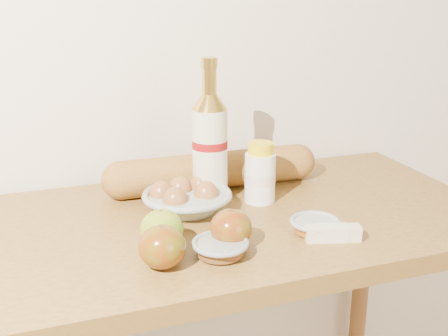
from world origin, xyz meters
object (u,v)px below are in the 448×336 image
Objects in this scene: bourbon_bottle at (210,145)px; baguette at (213,170)px; table at (219,268)px; cream_bottle at (260,174)px; egg_bowl at (186,198)px.

bourbon_bottle reaches higher than baguette.
baguette is at bearing 69.11° from bourbon_bottle.
table is 0.28m from bourbon_bottle.
baguette is at bearing 119.84° from cream_bottle.
table is at bearing -45.43° from egg_bowl.
cream_bottle is (0.11, -0.04, -0.07)m from bourbon_bottle.
baguette is (0.03, 0.07, -0.09)m from bourbon_bottle.
baguette reaches higher than egg_bowl.
bourbon_bottle is 0.12m from baguette.
cream_bottle is 0.26× the size of baguette.
bourbon_bottle is at bearing 82.72° from table.
bourbon_bottle is at bearing 155.82° from cream_bottle.
cream_bottle is (0.12, 0.06, 0.19)m from table.
bourbon_bottle is 0.13m from cream_bottle.
cream_bottle is at bearing 25.51° from table.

